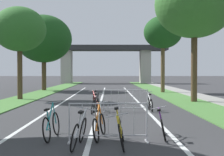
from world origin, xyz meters
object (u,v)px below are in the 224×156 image
(tree_left_maple_mid, at_px, (44,39))
(bicycle_teal_7, at_px, (51,125))
(tree_right_pine_far, at_px, (194,5))
(bicycle_red_4, at_px, (96,103))
(bicycle_silver_5, at_px, (79,132))
(crowd_barrier_second, at_px, (126,101))
(bicycle_orange_6, at_px, (99,126))
(bicycle_purple_0, at_px, (162,126))
(bicycle_black_3, at_px, (95,105))
(tree_left_cypress_far, at_px, (20,30))
(crowd_barrier_nearest, at_px, (108,123))
(bicycle_yellow_2, at_px, (121,131))
(tree_right_oak_mid, at_px, (163,33))
(bicycle_white_1, at_px, (150,103))

(tree_left_maple_mid, height_order, bicycle_teal_7, tree_left_maple_mid)
(tree_right_pine_far, relative_size, bicycle_red_4, 4.87)
(bicycle_silver_5, relative_size, bicycle_teal_7, 0.97)
(crowd_barrier_second, height_order, bicycle_teal_7, crowd_barrier_second)
(bicycle_red_4, distance_m, bicycle_orange_6, 6.28)
(bicycle_purple_0, bearing_deg, bicycle_red_4, 117.37)
(bicycle_black_3, height_order, bicycle_red_4, bicycle_red_4)
(bicycle_orange_6, xyz_separation_m, bicycle_teal_7, (-1.34, 0.03, 0.02))
(tree_left_cypress_far, xyz_separation_m, crowd_barrier_nearest, (6.04, -12.63, -4.23))
(bicycle_red_4, bearing_deg, bicycle_yellow_2, -94.39)
(crowd_barrier_second, bearing_deg, bicycle_orange_6, -100.32)
(crowd_barrier_second, relative_size, bicycle_silver_5, 1.28)
(tree_right_pine_far, xyz_separation_m, bicycle_purple_0, (-3.76, -10.19, -5.69))
(tree_right_oak_mid, height_order, bicycle_yellow_2, tree_right_oak_mid)
(tree_right_pine_far, bearing_deg, tree_left_maple_mid, 134.26)
(bicycle_purple_0, bearing_deg, tree_left_cypress_far, 130.21)
(crowd_barrier_second, bearing_deg, tree_right_oak_mid, 72.87)
(bicycle_black_3, distance_m, bicycle_teal_7, 5.47)
(tree_right_pine_far, height_order, tree_right_oak_mid, tree_right_pine_far)
(tree_left_cypress_far, height_order, bicycle_teal_7, tree_left_cypress_far)
(tree_left_cypress_far, bearing_deg, bicycle_teal_7, -69.94)
(crowd_barrier_nearest, relative_size, bicycle_purple_0, 1.32)
(tree_left_cypress_far, bearing_deg, bicycle_yellow_2, -64.14)
(bicycle_white_1, bearing_deg, bicycle_orange_6, -111.13)
(bicycle_silver_5, bearing_deg, tree_right_oak_mid, 80.69)
(bicycle_purple_0, distance_m, bicycle_silver_5, 2.48)
(crowd_barrier_second, xyz_separation_m, bicycle_yellow_2, (-0.49, -6.69, -0.13))
(tree_left_cypress_far, relative_size, crowd_barrier_nearest, 2.97)
(bicycle_silver_5, height_order, bicycle_teal_7, bicycle_teal_7)
(bicycle_yellow_2, height_order, bicycle_red_4, bicycle_red_4)
(tree_left_cypress_far, bearing_deg, bicycle_red_4, -47.64)
(bicycle_orange_6, bearing_deg, bicycle_black_3, 102.41)
(tree_left_maple_mid, xyz_separation_m, bicycle_orange_6, (6.36, -22.50, -4.88))
(bicycle_black_3, bearing_deg, tree_left_maple_mid, 116.29)
(crowd_barrier_nearest, xyz_separation_m, bicycle_yellow_2, (0.32, -0.48, -0.13))
(tree_right_pine_far, bearing_deg, tree_right_oak_mid, 92.38)
(tree_right_pine_far, xyz_separation_m, bicycle_white_1, (-3.29, -4.06, -5.68))
(tree_right_oak_mid, height_order, bicycle_silver_5, tree_right_oak_mid)
(crowd_barrier_nearest, distance_m, bicycle_orange_6, 0.50)
(tree_right_pine_far, height_order, bicycle_yellow_2, tree_right_pine_far)
(tree_left_maple_mid, xyz_separation_m, tree_right_oak_mid, (11.53, -3.34, 0.21))
(tree_right_oak_mid, distance_m, bicycle_orange_6, 20.49)
(tree_left_cypress_far, distance_m, crowd_barrier_nearest, 14.62)
(tree_right_pine_far, height_order, bicycle_black_3, tree_right_pine_far)
(bicycle_purple_0, height_order, bicycle_orange_6, bicycle_orange_6)
(crowd_barrier_nearest, distance_m, bicycle_yellow_2, 0.59)
(bicycle_white_1, bearing_deg, tree_right_oak_mid, 76.02)
(tree_right_oak_mid, height_order, bicycle_teal_7, tree_right_oak_mid)
(bicycle_black_3, relative_size, bicycle_teal_7, 1.01)
(tree_left_maple_mid, xyz_separation_m, bicycle_red_4, (6.00, -16.24, -4.86))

